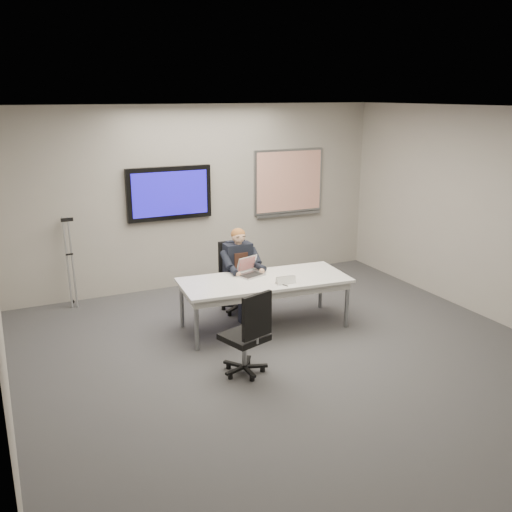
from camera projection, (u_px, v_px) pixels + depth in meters
name	position (u px, v px, depth m)	size (l,w,h in m)	color
floor	(291.00, 357.00, 6.62)	(6.00, 6.00, 0.02)	#3B3B3E
ceiling	(296.00, 108.00, 5.85)	(6.00, 6.00, 0.02)	silver
wall_back	(200.00, 197.00, 8.84)	(6.00, 0.02, 2.80)	#A09A91
wall_right	(494.00, 216.00, 7.47)	(0.02, 6.00, 2.80)	#A09A91
conference_table	(264.00, 284.00, 7.31)	(2.21, 1.07, 0.66)	white
tv_display	(169.00, 193.00, 8.56)	(1.30, 0.09, 0.80)	black
whiteboard	(289.00, 182.00, 9.42)	(1.25, 0.08, 1.10)	gray
office_chair_far	(236.00, 290.00, 7.97)	(0.48, 0.48, 0.97)	black
office_chair_near	(247.00, 348.00, 6.13)	(0.58, 0.58, 0.96)	black
seated_person	(243.00, 282.00, 7.72)	(0.37, 0.64, 1.20)	#1B1E2E
crutch	(70.00, 261.00, 8.05)	(0.18, 0.29, 1.34)	#ACAFB4
laptop	(249.00, 270.00, 7.44)	(0.38, 0.40, 0.23)	#BABABC
name_tent	(286.00, 280.00, 7.10)	(0.25, 0.07, 0.10)	white
pen	(284.00, 285.00, 7.04)	(0.01, 0.01, 0.14)	black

